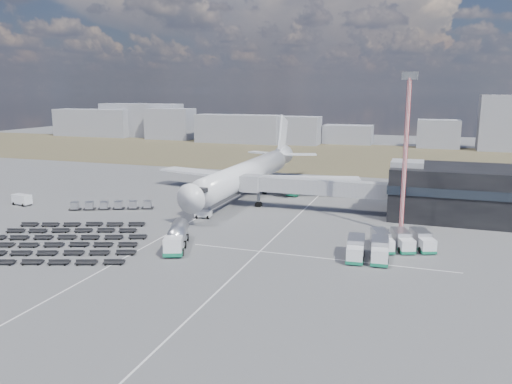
% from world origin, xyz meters
% --- Properties ---
extents(ground, '(420.00, 420.00, 0.00)m').
position_xyz_m(ground, '(0.00, 0.00, 0.00)').
color(ground, '#565659').
rests_on(ground, ground).
extents(grass_strip, '(420.00, 90.00, 0.01)m').
position_xyz_m(grass_strip, '(0.00, 110.00, 0.01)').
color(grass_strip, brown).
rests_on(grass_strip, ground).
extents(lane_markings, '(47.12, 110.00, 0.01)m').
position_xyz_m(lane_markings, '(9.77, 3.00, 0.01)').
color(lane_markings, silver).
rests_on(lane_markings, ground).
extents(terminal, '(30.40, 16.40, 11.00)m').
position_xyz_m(terminal, '(47.77, 23.96, 5.25)').
color(terminal, black).
rests_on(terminal, ground).
extents(jet_bridge, '(30.30, 3.80, 7.05)m').
position_xyz_m(jet_bridge, '(15.90, 20.42, 5.05)').
color(jet_bridge, '#939399').
rests_on(jet_bridge, ground).
extents(airliner, '(51.59, 64.53, 17.62)m').
position_xyz_m(airliner, '(0.00, 32.38, 5.29)').
color(airliner, white).
rests_on(airliner, ground).
extents(skyline, '(298.34, 25.52, 22.66)m').
position_xyz_m(skyline, '(-30.48, 152.13, 7.30)').
color(skyline, gray).
rests_on(skyline, ground).
extents(fuel_tanker, '(6.57, 11.38, 3.59)m').
position_xyz_m(fuel_tanker, '(3.07, -10.49, 1.80)').
color(fuel_tanker, white).
rests_on(fuel_tanker, ground).
extents(pushback_tug, '(3.45, 2.33, 1.44)m').
position_xyz_m(pushback_tug, '(-0.90, 8.00, 0.72)').
color(pushback_tug, white).
rests_on(pushback_tug, ground).
extents(utility_van, '(4.61, 2.66, 2.31)m').
position_xyz_m(utility_van, '(-42.62, 5.49, 1.16)').
color(utility_van, white).
rests_on(utility_van, ground).
extents(catering_truck, '(3.15, 6.69, 2.99)m').
position_xyz_m(catering_truck, '(10.48, 35.46, 1.53)').
color(catering_truck, white).
rests_on(catering_truck, ground).
extents(service_trucks_near, '(6.41, 7.47, 2.83)m').
position_xyz_m(service_trucks_near, '(32.04, -6.49, 1.54)').
color(service_trucks_near, white).
rests_on(service_trucks_near, ground).
extents(service_trucks_far, '(10.23, 9.00, 2.60)m').
position_xyz_m(service_trucks_far, '(36.62, 0.23, 1.41)').
color(service_trucks_far, white).
rests_on(service_trucks_far, ground).
extents(uld_row, '(16.34, 8.27, 1.56)m').
position_xyz_m(uld_row, '(-21.88, 8.15, 0.93)').
color(uld_row, black).
rests_on(uld_row, ground).
extents(baggage_dollies, '(31.29, 29.22, 0.70)m').
position_xyz_m(baggage_dollies, '(-16.25, -14.63, 0.35)').
color(baggage_dollies, black).
rests_on(baggage_dollies, ground).
extents(floodlight_mast, '(2.60, 2.10, 27.26)m').
position_xyz_m(floodlight_mast, '(35.95, 9.25, 13.66)').
color(floodlight_mast, red).
rests_on(floodlight_mast, ground).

